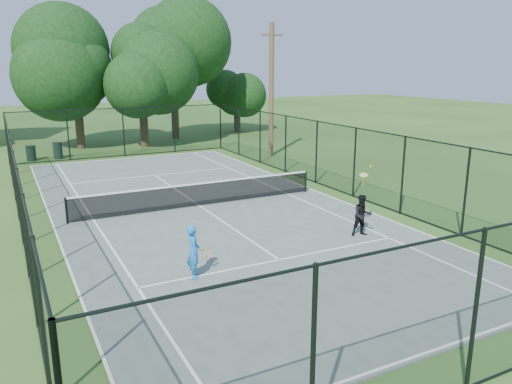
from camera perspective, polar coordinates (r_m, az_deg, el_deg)
name	(u,v)px	position (r m, az deg, el deg)	size (l,w,h in m)	color
ground	(200,207)	(20.08, -6.44, -1.75)	(120.00, 120.00, 0.00)	#2D4C1A
tennis_court	(200,207)	(20.07, -6.44, -1.67)	(11.00, 24.00, 0.06)	#516056
tennis_net	(199,193)	(19.92, -6.49, -0.15)	(10.08, 0.08, 0.95)	black
fence	(199,171)	(19.71, -6.56, 2.44)	(13.10, 26.10, 3.00)	black
tree_near_left	(75,73)	(35.75, -19.99, 12.69)	(6.27, 6.27, 8.18)	#332114
tree_near_mid	(141,77)	(35.24, -12.98, 12.66)	(5.86, 5.86, 7.67)	#332114
tree_near_right	(173,61)	(38.95, -9.47, 14.50)	(6.58, 6.58, 9.08)	#332114
tree_far_right	(237,93)	(42.75, -2.19, 11.22)	(3.94, 3.94, 5.22)	#332114
trash_bin_left	(31,153)	(32.50, -24.32, 4.07)	(0.58, 0.58, 0.89)	black
trash_bin_right	(58,150)	(32.54, -21.71, 4.43)	(0.58, 0.58, 1.00)	black
utility_pole	(271,90)	(30.97, 1.77, 11.57)	(1.40, 0.30, 7.97)	#4C3823
player_blue	(194,251)	(13.27, -7.14, -6.75)	(0.80, 0.58, 1.44)	blue
player_black	(362,215)	(16.71, 12.06, -2.61)	(0.93, 0.83, 2.25)	black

